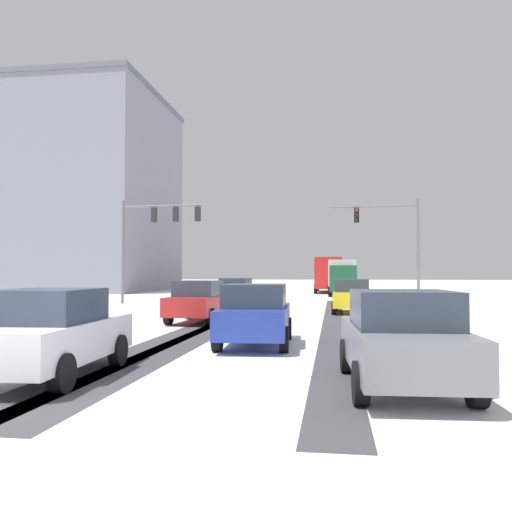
# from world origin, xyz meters

# --- Properties ---
(ground_plane) EXTENTS (300.00, 300.00, 0.00)m
(ground_plane) POSITION_xyz_m (0.00, 0.00, 0.00)
(ground_plane) COLOR white
(wheel_track_left_lane) EXTENTS (1.13, 31.64, 0.01)m
(wheel_track_left_lane) POSITION_xyz_m (-0.07, 14.38, 0.00)
(wheel_track_left_lane) COLOR #424247
(wheel_track_left_lane) RESTS_ON ground
(wheel_track_right_lane) EXTENTS (1.05, 31.64, 0.01)m
(wheel_track_right_lane) POSITION_xyz_m (-0.72, 14.38, 0.00)
(wheel_track_right_lane) COLOR #424247
(wheel_track_right_lane) RESTS_ON ground
(wheel_track_center) EXTENTS (0.86, 31.64, 0.01)m
(wheel_track_center) POSITION_xyz_m (3.98, 14.38, 0.00)
(wheel_track_center) COLOR #424247
(wheel_track_center) RESTS_ON ground
(traffic_signal_near_left) EXTENTS (5.24, 0.48, 6.50)m
(traffic_signal_near_left) POSITION_xyz_m (-7.10, 24.71, 4.76)
(traffic_signal_near_left) COLOR slate
(traffic_signal_near_left) RESTS_ON ground
(traffic_signal_near_right) EXTENTS (5.40, 0.38, 6.50)m
(traffic_signal_near_right) POSITION_xyz_m (7.72, 26.79, 4.39)
(traffic_signal_near_right) COLOR slate
(traffic_signal_near_right) RESTS_ON ground
(car_black_lead) EXTENTS (2.01, 4.19, 1.62)m
(car_black_lead) POSITION_xyz_m (-1.69, 23.64, 0.82)
(car_black_lead) COLOR black
(car_black_lead) RESTS_ON ground
(car_yellow_cab_second) EXTENTS (1.94, 4.15, 1.62)m
(car_yellow_cab_second) POSITION_xyz_m (4.84, 18.81, 0.82)
(car_yellow_cab_second) COLOR yellow
(car_yellow_cab_second) RESTS_ON ground
(car_red_third) EXTENTS (1.96, 4.16, 1.62)m
(car_red_third) POSITION_xyz_m (-1.21, 13.05, 0.82)
(car_red_third) COLOR red
(car_red_third) RESTS_ON ground
(car_blue_fourth) EXTENTS (2.00, 4.18, 1.62)m
(car_blue_fourth) POSITION_xyz_m (1.91, 6.77, 0.82)
(car_blue_fourth) COLOR #233899
(car_blue_fourth) RESTS_ON ground
(car_grey_fifth) EXTENTS (2.01, 4.19, 1.62)m
(car_grey_fifth) POSITION_xyz_m (5.08, 1.96, 0.82)
(car_grey_fifth) COLOR slate
(car_grey_fifth) RESTS_ON ground
(car_white_sixth) EXTENTS (2.00, 4.18, 1.62)m
(car_white_sixth) POSITION_xyz_m (-1.18, 1.96, 0.82)
(car_white_sixth) COLOR silver
(car_white_sixth) RESTS_ON ground
(bus_oncoming) EXTENTS (2.70, 11.01, 3.38)m
(bus_oncoming) POSITION_xyz_m (3.52, 46.49, 1.99)
(bus_oncoming) COLOR #B21E1E
(bus_oncoming) RESTS_ON ground
(box_truck_delivery) EXTENTS (2.41, 7.44, 3.02)m
(box_truck_delivery) POSITION_xyz_m (4.68, 38.53, 1.63)
(box_truck_delivery) COLOR #194C2D
(box_truck_delivery) RESTS_ON ground
(office_building_far_left_block) EXTENTS (29.96, 18.88, 21.34)m
(office_building_far_left_block) POSITION_xyz_m (-29.52, 47.85, 10.68)
(office_building_far_left_block) COLOR gray
(office_building_far_left_block) RESTS_ON ground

